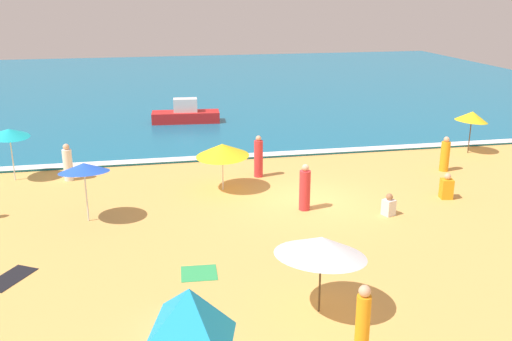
{
  "coord_description": "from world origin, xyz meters",
  "views": [
    {
      "loc": [
        -5.88,
        -19.2,
        7.55
      ],
      "look_at": [
        -1.66,
        1.71,
        0.8
      ],
      "focal_mm": 40.02,
      "sensor_mm": 36.0,
      "label": 1
    }
  ],
  "objects_px": {
    "beach_umbrella_1": "(222,150)",
    "beach_tent": "(190,313)",
    "beachgoer_2": "(362,326)",
    "beachgoer_4": "(305,189)",
    "beach_umbrella_5": "(472,116)",
    "beach_umbrella_2": "(9,133)",
    "beachgoer_6": "(447,188)",
    "small_boat_0": "(186,114)",
    "beach_umbrella_3": "(321,246)",
    "beach_umbrella_4": "(84,168)",
    "beachgoer_0": "(68,163)",
    "beachgoer_5": "(445,155)",
    "beachgoer_7": "(258,158)",
    "beachgoer_3": "(389,206)"
  },
  "relations": [
    {
      "from": "beach_umbrella_1",
      "to": "beach_tent",
      "type": "distance_m",
      "value": 10.15
    },
    {
      "from": "beachgoer_2",
      "to": "beachgoer_4",
      "type": "xyz_separation_m",
      "value": [
        1.3,
        8.8,
        -0.1
      ]
    },
    {
      "from": "beach_umbrella_5",
      "to": "beach_tent",
      "type": "bearing_deg",
      "value": -138.74
    },
    {
      "from": "beach_umbrella_2",
      "to": "beachgoer_6",
      "type": "height_order",
      "value": "beach_umbrella_2"
    },
    {
      "from": "beachgoer_4",
      "to": "beach_umbrella_2",
      "type": "bearing_deg",
      "value": 152.72
    },
    {
      "from": "beach_umbrella_1",
      "to": "beachgoer_4",
      "type": "distance_m",
      "value": 3.82
    },
    {
      "from": "beach_umbrella_1",
      "to": "beach_tent",
      "type": "bearing_deg",
      "value": -102.41
    },
    {
      "from": "beach_umbrella_2",
      "to": "small_boat_0",
      "type": "relative_size",
      "value": 0.57
    },
    {
      "from": "beach_umbrella_3",
      "to": "beachgoer_2",
      "type": "height_order",
      "value": "beach_umbrella_3"
    },
    {
      "from": "beach_umbrella_2",
      "to": "beach_umbrella_4",
      "type": "bearing_deg",
      "value": -57.13
    },
    {
      "from": "beach_umbrella_2",
      "to": "beach_umbrella_5",
      "type": "relative_size",
      "value": 1.08
    },
    {
      "from": "beach_umbrella_3",
      "to": "beachgoer_2",
      "type": "xyz_separation_m",
      "value": [
        0.25,
        -2.14,
        -0.86
      ]
    },
    {
      "from": "beachgoer_0",
      "to": "small_boat_0",
      "type": "relative_size",
      "value": 0.39
    },
    {
      "from": "beachgoer_2",
      "to": "beach_tent",
      "type": "bearing_deg",
      "value": 154.48
    },
    {
      "from": "beachgoer_0",
      "to": "beach_umbrella_3",
      "type": "bearing_deg",
      "value": -58.88
    },
    {
      "from": "beachgoer_2",
      "to": "beachgoer_5",
      "type": "distance_m",
      "value": 14.81
    },
    {
      "from": "beach_umbrella_3",
      "to": "beach_tent",
      "type": "height_order",
      "value": "beach_umbrella_3"
    },
    {
      "from": "beachgoer_0",
      "to": "beachgoer_7",
      "type": "distance_m",
      "value": 7.91
    },
    {
      "from": "beach_umbrella_5",
      "to": "beachgoer_7",
      "type": "bearing_deg",
      "value": -171.46
    },
    {
      "from": "beach_umbrella_2",
      "to": "beachgoer_7",
      "type": "bearing_deg",
      "value": -8.77
    },
    {
      "from": "beach_umbrella_4",
      "to": "beachgoer_0",
      "type": "relative_size",
      "value": 1.39
    },
    {
      "from": "beach_umbrella_3",
      "to": "beach_umbrella_5",
      "type": "bearing_deg",
      "value": 47.18
    },
    {
      "from": "beachgoer_6",
      "to": "small_boat_0",
      "type": "relative_size",
      "value": 0.25
    },
    {
      "from": "beachgoer_3",
      "to": "beachgoer_2",
      "type": "bearing_deg",
      "value": -117.71
    },
    {
      "from": "beachgoer_4",
      "to": "small_boat_0",
      "type": "xyz_separation_m",
      "value": [
        -3.04,
        14.76,
        -0.23
      ]
    },
    {
      "from": "beachgoer_0",
      "to": "beachgoer_2",
      "type": "xyz_separation_m",
      "value": [
        7.38,
        -13.96,
        0.17
      ]
    },
    {
      "from": "beach_umbrella_1",
      "to": "beach_umbrella_3",
      "type": "height_order",
      "value": "beach_umbrella_3"
    },
    {
      "from": "beach_umbrella_4",
      "to": "beachgoer_0",
      "type": "xyz_separation_m",
      "value": [
        -1.13,
        4.72,
        -1.19
      ]
    },
    {
      "from": "beach_umbrella_3",
      "to": "beachgoer_7",
      "type": "distance_m",
      "value": 10.79
    },
    {
      "from": "beachgoer_3",
      "to": "beachgoer_6",
      "type": "xyz_separation_m",
      "value": [
        2.85,
        1.16,
        0.08
      ]
    },
    {
      "from": "beach_umbrella_5",
      "to": "small_boat_0",
      "type": "relative_size",
      "value": 0.52
    },
    {
      "from": "beach_umbrella_1",
      "to": "beachgoer_4",
      "type": "bearing_deg",
      "value": -46.46
    },
    {
      "from": "beach_umbrella_3",
      "to": "beachgoer_5",
      "type": "distance_m",
      "value": 13.32
    },
    {
      "from": "beach_umbrella_4",
      "to": "small_boat_0",
      "type": "relative_size",
      "value": 0.54
    },
    {
      "from": "beach_umbrella_2",
      "to": "beach_umbrella_3",
      "type": "distance_m",
      "value": 15.44
    },
    {
      "from": "beachgoer_2",
      "to": "small_boat_0",
      "type": "relative_size",
      "value": 0.46
    },
    {
      "from": "beach_umbrella_3",
      "to": "beachgoer_5",
      "type": "xyz_separation_m",
      "value": [
        8.82,
        9.93,
        -1.04
      ]
    },
    {
      "from": "beach_tent",
      "to": "beachgoer_3",
      "type": "distance_m",
      "value": 9.64
    },
    {
      "from": "beach_tent",
      "to": "small_boat_0",
      "type": "relative_size",
      "value": 0.7
    },
    {
      "from": "beach_umbrella_2",
      "to": "beachgoer_7",
      "type": "distance_m",
      "value": 10.23
    },
    {
      "from": "beach_umbrella_3",
      "to": "beachgoer_3",
      "type": "relative_size",
      "value": 4.0
    },
    {
      "from": "beach_umbrella_3",
      "to": "beachgoer_4",
      "type": "height_order",
      "value": "beach_umbrella_3"
    },
    {
      "from": "beach_tent",
      "to": "beachgoer_0",
      "type": "distance_m",
      "value": 12.94
    },
    {
      "from": "beachgoer_4",
      "to": "beachgoer_6",
      "type": "distance_m",
      "value": 5.61
    },
    {
      "from": "beach_umbrella_1",
      "to": "beach_umbrella_3",
      "type": "bearing_deg",
      "value": -83.74
    },
    {
      "from": "beachgoer_0",
      "to": "small_boat_0",
      "type": "xyz_separation_m",
      "value": [
        5.64,
        9.6,
        -0.16
      ]
    },
    {
      "from": "beach_umbrella_3",
      "to": "beach_umbrella_5",
      "type": "relative_size",
      "value": 1.51
    },
    {
      "from": "beachgoer_4",
      "to": "beachgoer_2",
      "type": "bearing_deg",
      "value": -98.37
    },
    {
      "from": "beachgoer_0",
      "to": "beachgoer_2",
      "type": "distance_m",
      "value": 15.8
    },
    {
      "from": "beach_umbrella_1",
      "to": "beachgoer_7",
      "type": "height_order",
      "value": "beach_umbrella_1"
    }
  ]
}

